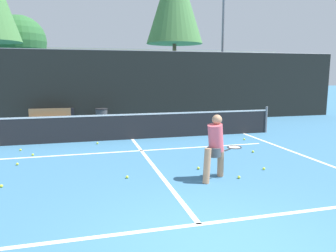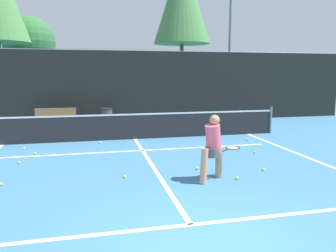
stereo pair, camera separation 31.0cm
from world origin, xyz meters
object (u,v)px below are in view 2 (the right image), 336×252
Objects in this scene: player_practicing at (213,145)px; parked_car at (64,108)px; trash_bin at (106,117)px; courtside_bench at (56,117)px.

player_practicing is 12.08m from parked_car.
player_practicing is 8.77m from trash_bin.
parked_car reaches higher than courtside_bench.
player_practicing reaches higher than trash_bin.
player_practicing is at bearing -76.63° from trash_bin.
parked_car is (-4.16, 11.34, -0.24)m from player_practicing.
trash_bin is (2.24, 0.10, -0.08)m from courtside_bench.
player_practicing is at bearing -60.79° from courtside_bench.
parked_car is at bearing 90.13° from courtside_bench.
player_practicing reaches higher than parked_car.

